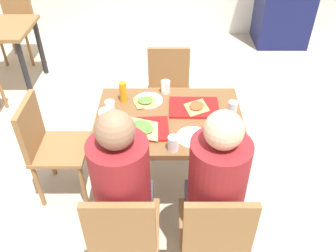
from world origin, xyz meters
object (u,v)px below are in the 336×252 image
Objects in this scene: person_in_red at (122,184)px; soda_can at (231,109)px; pizza_slice_a at (142,128)px; condiment_bottle at (122,92)px; main_table at (168,129)px; chair_near_left at (123,232)px; foil_bundle at (104,114)px; paper_plate_center at (147,100)px; plastic_cup_b at (172,143)px; tray_red_far at (193,107)px; chair_left_end at (47,143)px; plastic_cup_a at (164,87)px; tray_red_near at (141,129)px; pizza_slice_c at (144,101)px; person_in_brown_jacket at (215,184)px; paper_plate_near_edge at (192,137)px; chair_far_side at (168,88)px; plastic_cup_c at (109,107)px; background_chair_far at (16,21)px; chair_near_right at (214,231)px; pizza_slice_b at (196,106)px.

person_in_red is 10.33× the size of soda_can.
condiment_bottle reaches higher than pizza_slice_a.
chair_near_left is (-0.26, -0.78, -0.13)m from main_table.
paper_plate_center is at bearing 39.30° from foil_bundle.
tray_red_far is at bearing 70.83° from plastic_cup_b.
chair_left_end reaches higher than plastic_cup_a.
chair_near_left is 8.51× the size of foil_bundle.
chair_left_end is at bearing 169.26° from tray_red_near.
chair_left_end reaches higher than plastic_cup_b.
chair_left_end is at bearing -159.18° from condiment_bottle.
soda_can reaches higher than chair_left_end.
pizza_slice_c is 2.16× the size of foil_bundle.
person_in_brown_jacket is 0.43m from paper_plate_near_edge.
plastic_cup_a is at bearing 108.43° from paper_plate_near_edge.
paper_plate_near_edge is (-0.10, 0.42, -0.01)m from person_in_brown_jacket.
chair_far_side is at bearing 100.48° from person_in_brown_jacket.
tray_red_near is at bearing 167.00° from paper_plate_near_edge.
soda_can is at bearing -33.70° from plastic_cup_a.
main_table is 0.70m from person_in_brown_jacket.
plastic_cup_b is 0.62× the size of condiment_bottle.
chair_left_end is 0.77m from tray_red_near.
plastic_cup_c is at bearing -116.55° from condiment_bottle.
main_table is 3.08m from background_chair_far.
paper_plate_center is 0.04m from pizza_slice_c.
chair_near_right is at bearing -55.20° from tray_red_near.
paper_plate_center is at bearing 16.04° from chair_left_end.
paper_plate_center is 2.20× the size of plastic_cup_c.
paper_plate_center is at bearing 53.14° from pizza_slice_c.
tray_red_near is at bearing -66.05° from condiment_bottle.
pizza_slice_b is at bearing 33.59° from pizza_slice_a.
plastic_cup_a is at bearing 135.24° from pizza_slice_b.
chair_left_end reaches higher than main_table.
chair_far_side is at bearing 98.98° from paper_plate_near_edge.
pizza_slice_b is at bearing -46.70° from background_chair_far.
person_in_brown_jacket is 5.73× the size of paper_plate_center.
pizza_slice_a is 2.90× the size of plastic_cup_a.
person_in_red is at bearing 180.00° from person_in_brown_jacket.
tray_red_far is at bearing 59.49° from person_in_red.
foil_bundle is at bearing -139.83° from plastic_cup_a.
paper_plate_near_edge is at bearing -51.06° from background_chair_far.
tray_red_near is at bearing -55.06° from background_chair_far.
person_in_red is 0.59m from paper_plate_near_edge.
soda_can reaches higher than background_chair_far.
paper_plate_near_edge is (-0.10, 0.56, 0.24)m from chair_near_right.
person_in_brown_jacket is (-0.00, 0.14, 0.25)m from chair_near_right.
chair_far_side reaches higher than plastic_cup_b.
chair_near_right is 1.57m from chair_far_side.
paper_plate_center is (-0.34, 0.10, -0.00)m from tray_red_far.
tray_red_far is at bearing -46.82° from background_chair_far.
pizza_slice_a is 0.50m from plastic_cup_a.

